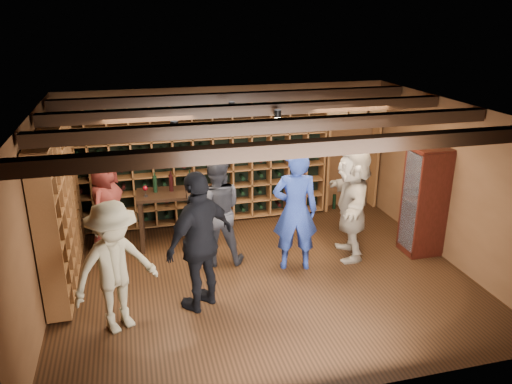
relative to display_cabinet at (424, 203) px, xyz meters
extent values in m
plane|color=#331C0E|center=(-2.71, -0.20, -0.86)|extent=(6.00, 6.00, 0.00)
plane|color=brown|center=(-2.71, 2.30, 0.39)|extent=(6.00, 0.00, 6.00)
plane|color=brown|center=(-2.71, -2.70, 0.39)|extent=(6.00, 0.00, 6.00)
plane|color=brown|center=(-5.71, -0.20, 0.39)|extent=(0.00, 5.00, 5.00)
plane|color=brown|center=(0.29, -0.20, 0.39)|extent=(0.00, 5.00, 5.00)
plane|color=black|center=(-2.71, -0.20, 1.64)|extent=(6.00, 6.00, 0.00)
cube|color=black|center=(-2.71, -1.80, 1.56)|extent=(5.90, 0.18, 0.16)
cube|color=black|center=(-2.71, -0.70, 1.56)|extent=(5.90, 0.18, 0.16)
cube|color=black|center=(-2.71, 0.40, 1.56)|extent=(5.90, 0.18, 0.16)
cube|color=black|center=(-2.71, 1.50, 1.56)|extent=(5.90, 0.18, 0.16)
cylinder|color=black|center=(-3.91, -0.20, 1.53)|extent=(0.10, 0.10, 0.10)
cylinder|color=black|center=(-2.41, 0.20, 1.53)|extent=(0.10, 0.10, 0.10)
cylinder|color=black|center=(-1.31, -0.50, 1.53)|extent=(0.10, 0.10, 0.10)
cylinder|color=black|center=(-2.91, 1.00, 1.53)|extent=(0.10, 0.10, 0.10)
cube|color=brown|center=(-3.24, 2.13, 0.29)|extent=(4.65, 0.30, 2.20)
cube|color=black|center=(-3.24, 2.13, 0.29)|extent=(4.56, 0.02, 2.16)
cube|color=brown|center=(-5.54, 0.62, 0.29)|extent=(0.30, 2.65, 2.20)
cube|color=black|center=(-5.54, 0.62, 0.29)|extent=(0.29, 0.02, 2.16)
cube|color=brown|center=(-0.31, 2.12, 0.99)|extent=(1.15, 0.32, 0.04)
cube|color=brown|center=(0.21, 2.12, 0.07)|extent=(0.05, 0.28, 1.85)
cube|color=brown|center=(-0.83, 2.12, 0.07)|extent=(0.05, 0.28, 1.85)
cube|color=tan|center=(-0.71, 2.12, 1.11)|extent=(0.40, 0.30, 0.20)
cube|color=tan|center=(-0.26, 2.12, 1.11)|extent=(0.40, 0.30, 0.20)
cube|color=tan|center=(0.09, 2.12, 1.11)|extent=(0.40, 0.30, 0.20)
cube|color=#39100B|center=(0.01, 0.00, -0.81)|extent=(0.55, 0.50, 0.10)
cube|color=#39100B|center=(0.01, 0.00, 0.04)|extent=(0.55, 0.50, 1.70)
cube|color=white|center=(-0.25, 0.00, 0.04)|extent=(0.01, 0.46, 1.60)
cube|color=#39100B|center=(0.01, 0.00, 0.04)|extent=(0.50, 0.44, 0.02)
sphere|color=#59260C|center=(-0.01, 0.00, 0.14)|extent=(0.18, 0.18, 0.18)
imported|color=navy|center=(-2.17, 0.02, 0.08)|extent=(0.77, 0.59, 1.88)
imported|color=black|center=(-3.29, 0.48, 0.01)|extent=(0.93, 0.77, 1.74)
imported|color=maroon|center=(-4.94, 1.29, -0.05)|extent=(0.80, 0.93, 1.61)
imported|color=black|center=(-3.71, -0.70, 0.10)|extent=(1.17, 1.04, 1.91)
imported|color=#857A5B|center=(-4.79, -0.94, -0.01)|extent=(1.26, 1.06, 1.69)
imported|color=gray|center=(-1.17, 0.18, 0.05)|extent=(0.94, 1.76, 1.82)
cube|color=black|center=(-3.84, 1.29, 0.06)|extent=(1.28, 0.69, 0.05)
cube|color=black|center=(-4.42, 1.06, -0.41)|extent=(0.07, 0.07, 0.90)
cube|color=black|center=(-3.28, 1.00, -0.41)|extent=(0.07, 0.07, 0.90)
cube|color=black|center=(-4.40, 1.58, -0.41)|extent=(0.07, 0.07, 0.90)
cube|color=black|center=(-3.25, 1.52, -0.41)|extent=(0.07, 0.07, 0.90)
cylinder|color=black|center=(-4.15, 1.36, 0.23)|extent=(0.07, 0.07, 0.28)
cylinder|color=black|center=(-3.89, 1.35, 0.23)|extent=(0.07, 0.07, 0.28)
cylinder|color=black|center=(-3.58, 1.33, 0.23)|extent=(0.07, 0.07, 0.28)
camera|label=1|loc=(-4.46, -6.54, 2.92)|focal=35.00mm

